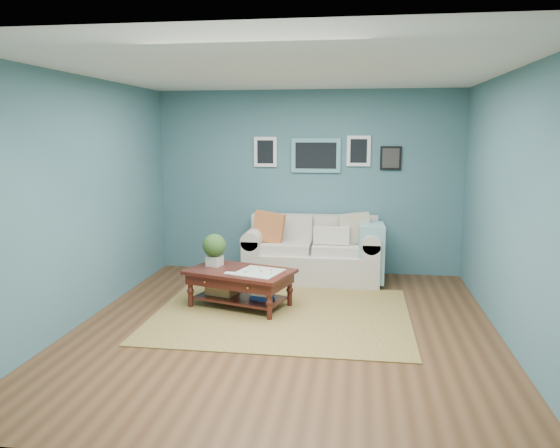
# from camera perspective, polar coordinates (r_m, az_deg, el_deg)

# --- Properties ---
(room_shell) EXTENTS (5.00, 5.02, 2.70)m
(room_shell) POSITION_cam_1_polar(r_m,az_deg,el_deg) (5.72, 0.66, 2.24)
(room_shell) COLOR brown
(room_shell) RESTS_ON ground
(area_rug) EXTENTS (2.92, 2.34, 0.01)m
(area_rug) POSITION_cam_1_polar(r_m,az_deg,el_deg) (6.40, 0.18, -9.44)
(area_rug) COLOR brown
(area_rug) RESTS_ON ground
(loveseat) EXTENTS (1.94, 0.88, 1.00)m
(loveseat) POSITION_cam_1_polar(r_m,az_deg,el_deg) (7.80, 4.02, -2.91)
(loveseat) COLOR beige
(loveseat) RESTS_ON ground
(coffee_table) EXTENTS (1.38, 1.04, 0.86)m
(coffee_table) POSITION_cam_1_polar(r_m,az_deg,el_deg) (6.63, -4.66, -5.40)
(coffee_table) COLOR black
(coffee_table) RESTS_ON ground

